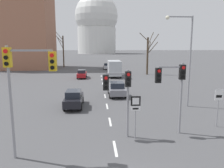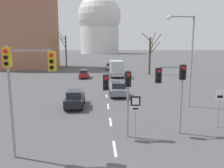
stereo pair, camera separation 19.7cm
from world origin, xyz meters
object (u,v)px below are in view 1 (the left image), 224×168
(traffic_signal_near_left, at_px, (24,74))
(sedan_far_left, at_px, (111,62))
(sedan_far_right, at_px, (117,89))
(traffic_signal_centre_tall, at_px, (120,87))
(delivery_truck, at_px, (114,68))
(sedan_near_right, at_px, (74,98))
(street_lamp_right, at_px, (186,52))
(traffic_signal_near_right, at_px, (173,81))
(sedan_near_left, at_px, (82,74))
(speed_limit_sign, at_px, (218,101))
(sedan_mid_centre, at_px, (107,66))
(route_sign_post, at_px, (136,109))

(traffic_signal_near_left, height_order, sedan_far_left, traffic_signal_near_left)
(sedan_far_left, height_order, sedan_far_right, sedan_far_right)
(traffic_signal_centre_tall, xyz_separation_m, delivery_truck, (2.03, 29.07, -1.57))
(sedan_near_right, distance_m, delivery_truck, 22.42)
(traffic_signal_near_left, height_order, street_lamp_right, street_lamp_right)
(traffic_signal_centre_tall, bearing_deg, street_lamp_right, 44.62)
(traffic_signal_near_right, relative_size, sedan_far_right, 1.10)
(traffic_signal_near_left, height_order, sedan_near_right, traffic_signal_near_left)
(traffic_signal_near_left, bearing_deg, sedan_near_left, 88.21)
(traffic_signal_centre_tall, height_order, sedan_far_right, traffic_signal_centre_tall)
(sedan_near_right, bearing_deg, sedan_near_left, 91.34)
(traffic_signal_near_right, bearing_deg, sedan_near_left, 105.67)
(speed_limit_sign, distance_m, sedan_mid_centre, 42.47)
(route_sign_post, relative_size, speed_limit_sign, 1.00)
(traffic_signal_near_left, relative_size, sedan_mid_centre, 1.33)
(sedan_near_right, xyz_separation_m, delivery_truck, (5.66, 21.68, 0.86))
(street_lamp_right, bearing_deg, route_sign_post, -129.76)
(traffic_signal_near_right, xyz_separation_m, sedan_mid_centre, (-2.09, 43.00, -2.75))
(sedan_near_left, distance_m, sedan_far_right, 16.29)
(sedan_near_right, bearing_deg, delivery_truck, 75.38)
(sedan_far_left, bearing_deg, sedan_near_left, -103.93)
(traffic_signal_near_right, xyz_separation_m, sedan_far_left, (0.13, 58.19, -2.74))
(traffic_signal_centre_tall, bearing_deg, sedan_mid_centre, 88.14)
(traffic_signal_near_left, height_order, delivery_truck, traffic_signal_near_left)
(traffic_signal_near_left, distance_m, route_sign_post, 6.72)
(speed_limit_sign, relative_size, street_lamp_right, 0.33)
(street_lamp_right, relative_size, sedan_far_right, 1.99)
(route_sign_post, distance_m, street_lamp_right, 9.93)
(traffic_signal_centre_tall, height_order, sedan_mid_centre, traffic_signal_centre_tall)
(sedan_mid_centre, bearing_deg, delivery_truck, -87.52)
(traffic_signal_near_left, xyz_separation_m, speed_limit_sign, (12.22, 3.56, -2.52))
(sedan_mid_centre, relative_size, delivery_truck, 0.61)
(traffic_signal_centre_tall, bearing_deg, sedan_far_left, 86.45)
(sedan_near_right, xyz_separation_m, sedan_mid_centre, (5.04, 35.95, -0.03))
(route_sign_post, distance_m, speed_limit_sign, 6.49)
(traffic_signal_centre_tall, distance_m, traffic_signal_near_right, 3.53)
(traffic_signal_near_right, distance_m, speed_limit_sign, 4.16)
(street_lamp_right, relative_size, sedan_near_left, 1.91)
(sedan_far_left, bearing_deg, route_sign_post, -92.63)
(traffic_signal_near_left, bearing_deg, street_lamp_right, 37.29)
(traffic_signal_near_right, height_order, sedan_mid_centre, traffic_signal_near_right)
(traffic_signal_near_left, bearing_deg, traffic_signal_centre_tall, 24.32)
(sedan_mid_centre, bearing_deg, street_lamp_right, -81.44)
(speed_limit_sign, xyz_separation_m, street_lamp_right, (-0.29, 5.53, 3.37))
(street_lamp_right, bearing_deg, sedan_far_left, 93.63)
(traffic_signal_centre_tall, height_order, sedan_near_left, traffic_signal_centre_tall)
(sedan_far_right, xyz_separation_m, delivery_truck, (1.10, 17.15, 0.85))
(traffic_signal_near_right, height_order, sedan_far_left, traffic_signal_near_right)
(sedan_near_left, height_order, delivery_truck, delivery_truck)
(route_sign_post, distance_m, sedan_near_right, 9.07)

